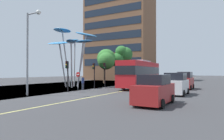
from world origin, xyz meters
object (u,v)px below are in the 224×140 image
object	(u,v)px
traffic_light_kerb_far	(94,70)
street_lamp	(30,42)
traffic_light_kerb_near	(67,70)
leaf_sculpture	(73,42)
no_entry_sign	(78,78)
red_bus	(140,73)
traffic_light_island_mid	(105,70)
car_parked_near	(154,90)
car_parked_far	(185,81)
car_parked_mid	(176,84)
pedestrian	(83,83)

from	to	relation	value
traffic_light_kerb_far	street_lamp	world-z (taller)	street_lamp
traffic_light_kerb_near	traffic_light_kerb_far	bearing A→B (deg)	88.59
leaf_sculpture	no_entry_sign	world-z (taller)	leaf_sculpture
red_bus	traffic_light_island_mid	world-z (taller)	red_bus
red_bus	car_parked_near	size ratio (longest dim) A/B	2.63
leaf_sculpture	street_lamp	world-z (taller)	leaf_sculpture
leaf_sculpture	car_parked_far	world-z (taller)	leaf_sculpture
traffic_light_kerb_near	car_parked_far	size ratio (longest dim) A/B	0.88
car_parked_mid	pedestrian	distance (m)	11.25
car_parked_far	car_parked_near	bearing A→B (deg)	-88.77
traffic_light_kerb_near	car_parked_near	size ratio (longest dim) A/B	0.80
street_lamp	traffic_light_island_mid	bearing A→B (deg)	85.01
traffic_light_kerb_near	car_parked_near	distance (m)	11.68
car_parked_far	no_entry_sign	size ratio (longest dim) A/B	1.76
car_parked_mid	car_parked_far	xyz separation A→B (m)	(-0.33, 7.33, 0.03)
leaf_sculpture	traffic_light_island_mid	bearing A→B (deg)	8.73
traffic_light_island_mid	no_entry_sign	bearing A→B (deg)	-103.39
car_parked_mid	no_entry_sign	xyz separation A→B (m)	(-11.90, -0.36, 0.48)
traffic_light_kerb_near	pedestrian	size ratio (longest dim) A/B	1.98
traffic_light_kerb_near	car_parked_near	xyz separation A→B (m)	(11.03, -3.52, -1.53)
car_parked_mid	traffic_light_island_mid	bearing A→B (deg)	158.45
car_parked_mid	street_lamp	bearing A→B (deg)	-147.52
traffic_light_island_mid	traffic_light_kerb_near	bearing A→B (deg)	-91.99
traffic_light_kerb_near	car_parked_mid	size ratio (longest dim) A/B	0.87
red_bus	leaf_sculpture	xyz separation A→B (m)	(-9.89, -2.60, 4.69)
traffic_light_kerb_far	street_lamp	distance (m)	9.70
car_parked_mid	street_lamp	world-z (taller)	street_lamp
car_parked_mid	pedestrian	bearing A→B (deg)	-178.98
red_bus	traffic_light_island_mid	xyz separation A→B (m)	(-4.74, -1.80, 0.46)
car_parked_near	car_parked_mid	distance (m)	6.78
car_parked_far	no_entry_sign	world-z (taller)	car_parked_far
car_parked_far	leaf_sculpture	bearing A→B (deg)	-166.11
leaf_sculpture	car_parked_far	bearing A→B (deg)	13.89
pedestrian	traffic_light_island_mid	bearing A→B (deg)	84.24
traffic_light_kerb_far	street_lamp	xyz separation A→B (m)	(-0.89, -9.30, 2.59)
traffic_light_kerb_far	car_parked_far	world-z (taller)	traffic_light_kerb_far
traffic_light_kerb_near	traffic_light_kerb_far	world-z (taller)	traffic_light_kerb_near
car_parked_near	no_entry_sign	bearing A→B (deg)	151.58
traffic_light_kerb_near	leaf_sculpture	bearing A→B (deg)	125.95
leaf_sculpture	street_lamp	size ratio (longest dim) A/B	1.16
car_parked_far	pedestrian	xyz separation A→B (m)	(-10.92, -7.54, -0.18)
car_parked_mid	car_parked_far	distance (m)	7.34
red_bus	car_parked_mid	world-z (taller)	red_bus
leaf_sculpture	car_parked_mid	distance (m)	17.31
traffic_light_kerb_near	traffic_light_island_mid	xyz separation A→B (m)	(0.26, 7.53, 0.06)
car_parked_near	car_parked_far	size ratio (longest dim) A/B	1.10
red_bus	traffic_light_kerb_near	xyz separation A→B (m)	(-5.00, -9.33, 0.40)
leaf_sculpture	traffic_light_kerb_near	size ratio (longest dim) A/B	2.67
leaf_sculpture	car_parked_mid	xyz separation A→B (m)	(15.94, -3.47, -5.78)
leaf_sculpture	pedestrian	bearing A→B (deg)	-38.03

